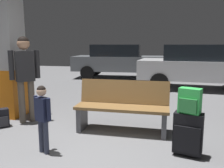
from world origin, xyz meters
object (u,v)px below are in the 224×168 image
object	(u,v)px
backpack_bright	(190,101)
suitcase	(188,133)
parked_car_near	(199,66)
backpack_dark_floor	(1,118)
adult	(25,70)
bench	(122,107)
child	(42,112)
parked_car_far	(119,60)
structural_pillar	(6,44)

from	to	relation	value
backpack_bright	suitcase	bearing A→B (deg)	7.17
backpack_bright	parked_car_near	xyz separation A→B (m)	(0.91, 5.26, 0.03)
suitcase	backpack_dark_floor	world-z (taller)	suitcase
adult	backpack_dark_floor	world-z (taller)	adult
bench	parked_car_near	bearing A→B (deg)	66.78
suitcase	parked_car_near	size ratio (longest dim) A/B	0.14
child	parked_car_far	xyz separation A→B (m)	(-0.30, 7.76, 0.21)
structural_pillar	child	distance (m)	2.36
backpack_bright	bench	bearing A→B (deg)	143.53
parked_car_far	parked_car_near	xyz separation A→B (m)	(3.17, -2.19, 0.00)
suitcase	parked_car_far	bearing A→B (deg)	106.94
backpack_dark_floor	parked_car_near	xyz separation A→B (m)	(4.17, 4.75, 0.64)
adult	parked_car_far	distance (m)	6.61
child	parked_car_far	distance (m)	7.76
suitcase	backpack_bright	world-z (taller)	backpack_bright
suitcase	adult	size ratio (longest dim) A/B	0.36
backpack_bright	backpack_dark_floor	distance (m)	3.35
parked_car_near	adult	bearing A→B (deg)	-131.27
structural_pillar	child	bearing A→B (deg)	-44.00
suitcase	parked_car_far	size ratio (longest dim) A/B	0.14
bench	suitcase	xyz separation A→B (m)	(1.03, -0.76, -0.12)
structural_pillar	bench	world-z (taller)	structural_pillar
backpack_bright	structural_pillar	bearing A→B (deg)	161.25
suitcase	adult	world-z (taller)	adult
structural_pillar	adult	size ratio (longest dim) A/B	1.84
suitcase	backpack_bright	size ratio (longest dim) A/B	1.78
structural_pillar	adult	xyz separation A→B (m)	(0.60, -0.32, -0.50)
suitcase	adult	xyz separation A→B (m)	(-2.94, 0.88, 0.71)
structural_pillar	backpack_dark_floor	xyz separation A→B (m)	(0.27, -0.70, -1.36)
child	parked_car_near	bearing A→B (deg)	62.67
structural_pillar	parked_car_near	xyz separation A→B (m)	(4.44, 4.06, -0.72)
parked_car_far	bench	bearing A→B (deg)	-79.48
suitcase	parked_car_far	world-z (taller)	parked_car_far
bench	adult	xyz separation A→B (m)	(-1.91, 0.12, 0.59)
structural_pillar	adult	bearing A→B (deg)	-28.31
structural_pillar	suitcase	bearing A→B (deg)	-18.74
adult	backpack_bright	bearing A→B (deg)	-16.64
backpack_dark_floor	adult	bearing A→B (deg)	49.24
bench	child	world-z (taller)	child
backpack_bright	backpack_dark_floor	bearing A→B (deg)	171.23
child	parked_car_near	xyz separation A→B (m)	(2.88, 5.57, 0.21)
bench	suitcase	size ratio (longest dim) A/B	2.66
suitcase	backpack_dark_floor	bearing A→B (deg)	171.23
suitcase	backpack_bright	bearing A→B (deg)	-172.83
backpack_dark_floor	parked_car_far	world-z (taller)	parked_car_far
child	parked_car_far	world-z (taller)	parked_car_far
structural_pillar	parked_car_near	distance (m)	6.06
child	backpack_dark_floor	size ratio (longest dim) A/B	2.84
structural_pillar	backpack_bright	xyz separation A→B (m)	(3.53, -1.20, -0.75)
structural_pillar	bench	size ratio (longest dim) A/B	1.91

